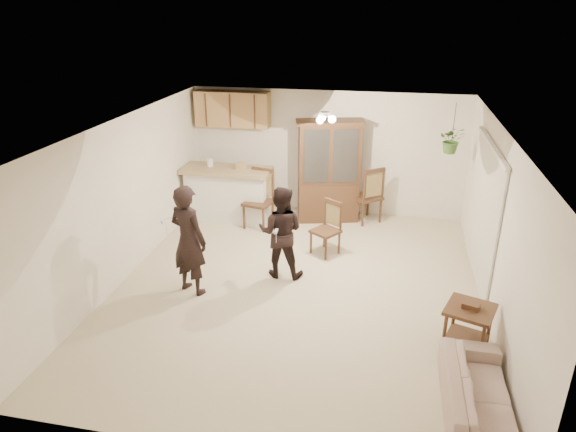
% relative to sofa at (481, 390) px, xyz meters
% --- Properties ---
extents(floor, '(6.50, 6.50, 0.00)m').
position_rel_sofa_xyz_m(floor, '(-2.35, 2.28, -0.37)').
color(floor, beige).
rests_on(floor, ground).
extents(ceiling, '(5.50, 6.50, 0.02)m').
position_rel_sofa_xyz_m(ceiling, '(-2.35, 2.28, 2.13)').
color(ceiling, silver).
rests_on(ceiling, wall_back).
extents(wall_back, '(5.50, 0.02, 2.50)m').
position_rel_sofa_xyz_m(wall_back, '(-2.35, 5.53, 0.88)').
color(wall_back, white).
rests_on(wall_back, ground).
extents(wall_front, '(5.50, 0.02, 2.50)m').
position_rel_sofa_xyz_m(wall_front, '(-2.35, -0.97, 0.88)').
color(wall_front, white).
rests_on(wall_front, ground).
extents(wall_left, '(0.02, 6.50, 2.50)m').
position_rel_sofa_xyz_m(wall_left, '(-5.10, 2.28, 0.88)').
color(wall_left, white).
rests_on(wall_left, ground).
extents(wall_right, '(0.02, 6.50, 2.50)m').
position_rel_sofa_xyz_m(wall_right, '(0.40, 2.28, 0.88)').
color(wall_right, white).
rests_on(wall_right, ground).
extents(breakfast_bar, '(1.60, 0.55, 1.00)m').
position_rel_sofa_xyz_m(breakfast_bar, '(-4.20, 4.63, 0.13)').
color(breakfast_bar, silver).
rests_on(breakfast_bar, floor).
extents(bar_top, '(1.75, 0.70, 0.08)m').
position_rel_sofa_xyz_m(bar_top, '(-4.20, 4.63, 0.68)').
color(bar_top, tan).
rests_on(bar_top, breakfast_bar).
extents(upper_cabinets, '(1.50, 0.34, 0.70)m').
position_rel_sofa_xyz_m(upper_cabinets, '(-4.25, 5.35, 1.73)').
color(upper_cabinets, '#9C7E44').
rests_on(upper_cabinets, wall_back).
extents(vertical_blinds, '(0.06, 2.30, 2.10)m').
position_rel_sofa_xyz_m(vertical_blinds, '(0.36, 3.18, 0.73)').
color(vertical_blinds, beige).
rests_on(vertical_blinds, wall_right).
extents(ceiling_fixture, '(0.36, 0.36, 0.20)m').
position_rel_sofa_xyz_m(ceiling_fixture, '(-2.15, 3.48, 2.03)').
color(ceiling_fixture, '#FFEDBF').
rests_on(ceiling_fixture, ceiling).
extents(hanging_plant, '(0.43, 0.37, 0.48)m').
position_rel_sofa_xyz_m(hanging_plant, '(-0.05, 4.68, 1.48)').
color(hanging_plant, '#2D6026').
rests_on(hanging_plant, ceiling).
extents(plant_cord, '(0.01, 0.01, 0.65)m').
position_rel_sofa_xyz_m(plant_cord, '(-0.05, 4.68, 1.81)').
color(plant_cord, '#29251E').
rests_on(plant_cord, ceiling).
extents(sofa, '(0.74, 1.88, 0.73)m').
position_rel_sofa_xyz_m(sofa, '(0.00, 0.00, 0.00)').
color(sofa, beige).
rests_on(sofa, floor).
extents(adult, '(0.77, 0.65, 1.80)m').
position_rel_sofa_xyz_m(adult, '(-3.91, 1.87, 0.53)').
color(adult, black).
rests_on(adult, floor).
extents(child, '(0.66, 0.52, 1.35)m').
position_rel_sofa_xyz_m(child, '(-2.69, 2.63, 0.31)').
color(child, black).
rests_on(child, floor).
extents(china_hutch, '(1.36, 0.79, 2.02)m').
position_rel_sofa_xyz_m(china_hutch, '(-2.25, 5.07, 0.63)').
color(china_hutch, '#3E2816').
rests_on(china_hutch, floor).
extents(side_table, '(0.72, 0.72, 0.68)m').
position_rel_sofa_xyz_m(side_table, '(0.01, 1.19, -0.05)').
color(side_table, '#3E2816').
rests_on(side_table, floor).
extents(chair_bar, '(0.60, 0.60, 1.14)m').
position_rel_sofa_xyz_m(chair_bar, '(-3.52, 4.41, -0.05)').
color(chair_bar, '#3E2816').
rests_on(chair_bar, floor).
extents(chair_hutch_left, '(0.58, 0.58, 0.95)m').
position_rel_sofa_xyz_m(chair_hutch_left, '(-2.09, 3.52, -0.10)').
color(chair_hutch_left, '#3E2816').
rests_on(chair_hutch_left, floor).
extents(chair_hutch_right, '(0.71, 0.71, 1.15)m').
position_rel_sofa_xyz_m(chair_hutch_right, '(-1.49, 5.13, -0.04)').
color(chair_hutch_right, '#3E2816').
rests_on(chair_hutch_right, floor).
extents(controller_adult, '(0.10, 0.15, 0.05)m').
position_rel_sofa_xyz_m(controller_adult, '(-4.06, 1.50, 0.94)').
color(controller_adult, white).
rests_on(controller_adult, adult).
extents(controller_child, '(0.04, 0.13, 0.04)m').
position_rel_sofa_xyz_m(controller_child, '(-2.68, 2.29, 0.55)').
color(controller_child, white).
rests_on(controller_child, child).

